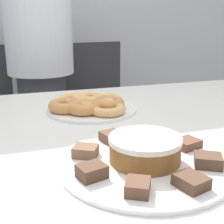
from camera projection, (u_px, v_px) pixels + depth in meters
name	position (u px, v px, depth m)	size (l,w,h in m)	color
table	(98.00, 148.00, 0.97)	(1.93, 1.09, 0.74)	silver
person_standing	(41.00, 63.00, 1.74)	(0.37, 0.37, 1.57)	#383842
office_chair_right	(101.00, 118.00, 2.03)	(0.48, 0.48, 0.91)	black
plate_cake	(144.00, 163.00, 0.71)	(0.39, 0.39, 0.01)	white
plate_donuts	(92.00, 109.00, 1.13)	(0.32, 0.32, 0.01)	white
frosted_cake	(145.00, 149.00, 0.70)	(0.16, 0.16, 0.06)	brown
lamington_0	(111.00, 137.00, 0.81)	(0.06, 0.07, 0.03)	brown
lamington_1	(86.00, 151.00, 0.73)	(0.07, 0.07, 0.02)	brown
lamington_2	(92.00, 171.00, 0.63)	(0.07, 0.06, 0.03)	#513828
lamington_3	(138.00, 187.00, 0.57)	(0.06, 0.07, 0.02)	brown
lamington_4	(191.00, 181.00, 0.59)	(0.06, 0.07, 0.02)	#513828
lamington_5	(208.00, 161.00, 0.68)	(0.07, 0.07, 0.03)	#513828
lamington_6	(187.00, 143.00, 0.78)	(0.07, 0.06, 0.02)	brown
lamington_7	(149.00, 134.00, 0.83)	(0.07, 0.07, 0.02)	#513828
donut_0	(92.00, 104.00, 1.12)	(0.12, 0.12, 0.03)	tan
donut_1	(73.00, 100.00, 1.16)	(0.12, 0.12, 0.04)	#E5AD66
donut_2	(66.00, 106.00, 1.09)	(0.12, 0.12, 0.04)	#C68447
donut_3	(84.00, 107.00, 1.06)	(0.12, 0.12, 0.04)	#C68447
donut_4	(107.00, 109.00, 1.06)	(0.12, 0.12, 0.03)	#E5AD66
donut_5	(109.00, 103.00, 1.12)	(0.12, 0.12, 0.04)	#C68447
donut_6	(106.00, 100.00, 1.18)	(0.12, 0.12, 0.03)	#E5AD66
donut_7	(88.00, 98.00, 1.20)	(0.12, 0.12, 0.03)	#E5AD66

